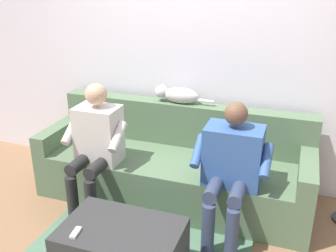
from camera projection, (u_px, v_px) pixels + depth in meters
ground_plane at (145, 240)px, 3.10m from camera, size 8.00×8.00×0.00m
back_wall at (191, 54)px, 3.69m from camera, size 5.32×0.06×2.55m
couch at (175, 167)px, 3.64m from camera, size 2.48×0.84×0.84m
coffee_table at (122, 252)px, 2.67m from camera, size 0.82×0.55×0.40m
person_left_seated at (231, 163)px, 3.00m from camera, size 0.60×0.58×1.10m
person_right_seated at (96, 141)px, 3.35m from camera, size 0.53×0.54×1.14m
cat_on_backrest at (177, 94)px, 3.67m from camera, size 0.58×0.14×0.16m
remote_white at (76, 233)px, 2.54m from camera, size 0.05×0.12×0.02m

